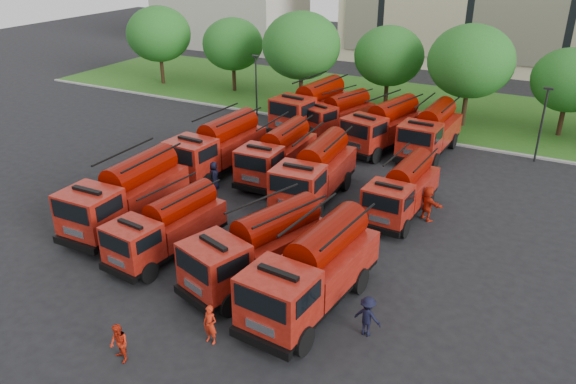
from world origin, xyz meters
name	(u,v)px	position (x,y,z in m)	size (l,w,h in m)	color
ground	(253,229)	(0.00, 0.00, 0.00)	(140.00, 140.00, 0.00)	black
lawn	(403,105)	(0.00, 26.00, 0.06)	(70.00, 16.00, 0.12)	#234F15
curb	(371,131)	(0.00, 17.90, 0.07)	(70.00, 0.30, 0.14)	gray
side_building	(231,6)	(-30.00, 44.00, 5.00)	(18.00, 12.00, 10.00)	#A8A595
tree_0	(159,34)	(-24.00, 22.00, 5.02)	(6.30, 6.30, 7.70)	#382314
tree_1	(233,44)	(-16.00, 23.00, 4.55)	(5.71, 5.71, 6.98)	#382314
tree_2	(301,46)	(-8.00, 21.50, 5.35)	(6.72, 6.72, 8.22)	#382314
tree_3	(389,56)	(-1.00, 24.00, 4.68)	(5.88, 5.88, 7.19)	#382314
tree_4	(471,61)	(6.00, 22.50, 5.22)	(6.55, 6.55, 8.01)	#382314
tree_5	(570,80)	(13.00, 23.50, 4.35)	(5.46, 5.46, 6.68)	#382314
lamp_post_0	(256,82)	(-10.00, 17.20, 2.90)	(0.60, 0.25, 5.11)	black
lamp_post_1	(542,121)	(12.00, 17.20, 2.90)	(0.60, 0.25, 5.11)	black
fire_truck_0	(127,194)	(-6.12, -2.53, 1.75)	(2.91, 7.70, 3.48)	black
fire_truck_1	(168,226)	(-2.33, -3.92, 1.47)	(2.91, 6.64, 2.93)	black
fire_truck_2	(258,247)	(2.67, -3.83, 1.65)	(4.53, 7.59, 3.27)	black
fire_truck_3	(313,270)	(5.65, -4.47, 1.74)	(3.31, 7.80, 3.46)	black
fire_truck_4	(218,146)	(-5.95, 5.61, 1.76)	(3.19, 7.83, 3.49)	black
fire_truck_5	(278,153)	(-2.18, 6.71, 1.61)	(2.73, 7.08, 3.20)	black
fire_truck_6	(315,172)	(1.30, 4.91, 1.72)	(3.11, 7.65, 3.42)	black
fire_truck_7	(402,190)	(6.34, 5.32, 1.50)	(2.66, 6.66, 2.99)	black
fire_truck_8	(312,106)	(-4.46, 16.35, 1.83)	(3.69, 8.28, 3.65)	black
fire_truck_9	(338,114)	(-2.24, 16.42, 1.51)	(4.16, 6.94, 2.99)	black
fire_truck_10	(384,126)	(2.00, 14.73, 1.71)	(4.30, 7.85, 3.40)	black
fire_truck_11	(430,131)	(5.20, 15.28, 1.69)	(2.96, 7.48, 3.36)	black
firefighter_0	(211,342)	(3.25, -8.39, 0.00)	(0.60, 0.43, 1.63)	#B2220D
firefighter_1	(122,360)	(0.93, -10.78, 0.00)	(0.76, 0.42, 1.57)	#B2220D
firefighter_2	(309,316)	(5.85, -5.22, 0.00)	(1.12, 0.64, 1.91)	#B2220D
firefighter_3	(366,334)	(8.33, -5.17, 0.00)	(1.10, 0.57, 1.71)	black
firefighter_4	(215,189)	(-4.67, 3.27, 0.00)	(0.86, 0.56, 1.77)	black
firefighter_5	(426,219)	(7.78, 5.38, 0.00)	(1.81, 0.78, 1.95)	#B2220D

